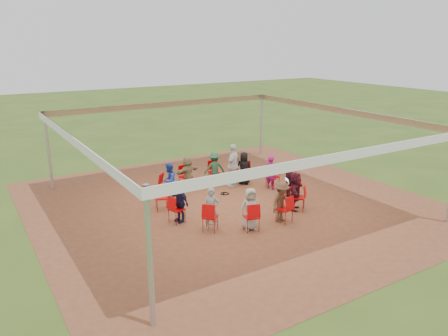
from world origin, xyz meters
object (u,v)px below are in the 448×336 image
person_seated_7 (211,209)px  chair_5 (166,186)px  person_seated_4 (188,172)px  person_seated_9 (282,202)px  chair_10 (284,209)px  person_seated_3 (214,168)px  person_seated_6 (180,202)px  chair_3 (214,172)px  laptop (286,182)px  chair_7 (177,209)px  cable_coil (225,194)px  chair_9 (251,217)px  chair_4 (186,177)px  person_seated_0 (290,181)px  person_seated_5 (169,181)px  chair_0 (293,186)px  person_seated_8 (250,209)px  chair_2 (244,172)px  standing_person (233,165)px  chair_8 (210,217)px  chair_1 (273,177)px  chair_6 (162,197)px  person_seated_2 (244,168)px  person_seated_1 (271,172)px  chair_11 (299,197)px  person_seated_10 (295,191)px

person_seated_7 → chair_5: bearing=136.5°
person_seated_4 → person_seated_9: same height
chair_10 → person_seated_3: (0.10, 4.50, 0.21)m
chair_10 → person_seated_6: bearing=133.5°
chair_3 → laptop: (1.33, -2.89, 0.17)m
chair_7 → cable_coil: bearing=105.2°
chair_9 → chair_4: bearing=105.0°
chair_3 → laptop: chair_3 is taller
person_seated_0 → person_seated_5: (-3.73, 2.30, 0.00)m
chair_0 → person_seated_8: 3.30m
chair_0 → chair_3: size_ratio=1.00×
person_seated_7 → person_seated_9: (2.17, -0.65, 0.00)m
person_seated_7 → chair_2: bearing=90.0°
chair_5 → standing_person: standing_person is taller
chair_9 → person_seated_7: (-0.97, 0.73, 0.21)m
person_seated_4 → chair_8: bearing=59.1°
chair_8 → person_seated_0: size_ratio=0.69×
chair_8 → person_seated_0: (3.91, 0.99, 0.21)m
chair_3 → person_seated_5: (-2.24, -0.64, 0.21)m
chair_1 → cable_coil: chair_1 is taller
chair_6 → person_seated_2: (3.94, 0.88, 0.21)m
person_seated_1 → person_seated_7: size_ratio=1.00×
chair_4 → person_seated_4: bearing=90.0°
chair_1 → person_seated_2: (-0.67, 1.01, 0.21)m
person_seated_3 → person_seated_9: size_ratio=1.00×
chair_11 → person_seated_8: 2.34m
chair_11 → laptop: size_ratio=2.46×
person_seated_0 → person_seated_8: (-2.82, -1.53, 0.00)m
person_seated_9 → cable_coil: size_ratio=3.40×
person_seated_4 → person_seated_7: same height
chair_7 → chair_8: size_ratio=1.00×
chair_2 → chair_8: size_ratio=1.00×
chair_9 → person_seated_8: (0.03, 0.11, 0.21)m
chair_0 → person_seated_8: size_ratio=0.69×
chair_3 → person_seated_7: (-2.33, -3.85, 0.21)m
chair_0 → chair_9: (-2.97, -1.61, 0.00)m
chair_2 → person_seated_6: 4.50m
chair_5 → person_seated_10: 4.66m
person_seated_5 → person_seated_7: size_ratio=1.00×
chair_1 → person_seated_6: person_seated_6 is taller
person_seated_4 → person_seated_5: (-1.03, -0.56, 0.00)m
chair_1 → cable_coil: bearing=66.1°
chair_2 → laptop: (0.28, -2.24, 0.17)m
chair_1 → chair_5: 4.14m
person_seated_2 → person_seated_6: (-3.86, -2.08, 0.00)m
chair_5 → chair_6: 1.24m
chair_2 → cable_coil: 1.60m
standing_person → cable_coil: size_ratio=4.47×
chair_1 → person_seated_0: size_ratio=0.69×
person_seated_6 → person_seated_4: bearing=135.0°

